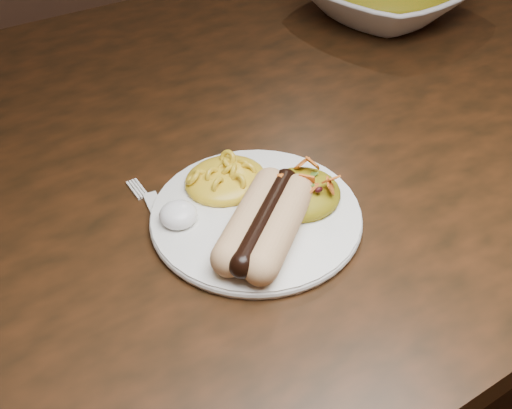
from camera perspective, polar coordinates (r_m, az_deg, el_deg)
table at (r=0.84m, az=-3.72°, el=1.87°), size 1.60×0.90×0.75m
plate at (r=0.64m, az=0.00°, el=-1.06°), size 0.25×0.25×0.01m
hotdog at (r=0.60m, az=0.91°, el=-1.64°), size 0.12×0.13×0.04m
mac_and_cheese at (r=0.66m, az=-2.93°, el=3.27°), size 0.12×0.11×0.04m
sour_cream at (r=0.62m, az=-7.44°, el=-0.69°), size 0.05×0.05×0.02m
taco_salad at (r=0.65m, az=4.31°, el=1.63°), size 0.09×0.08×0.04m
fork at (r=0.65m, az=-8.97°, el=-1.60°), size 0.04×0.15×0.00m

